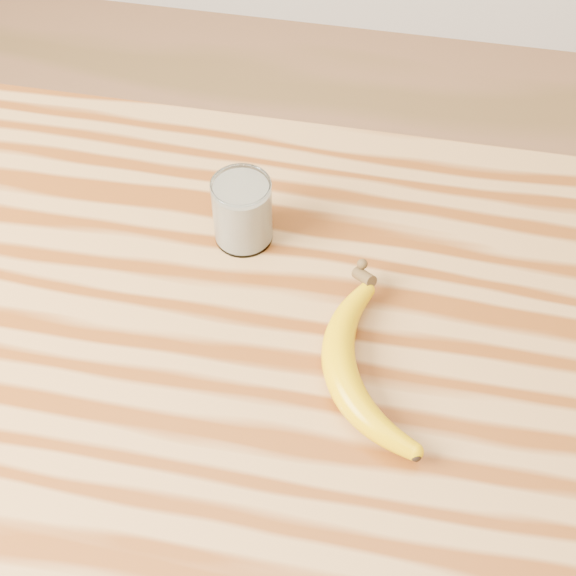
# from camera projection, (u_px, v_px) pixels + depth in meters

# --- Properties ---
(table) EXTENTS (1.20, 0.80, 0.90)m
(table) POSITION_uv_depth(u_px,v_px,m) (239.00, 407.00, 1.01)
(table) COLOR #A87640
(table) RESTS_ON ground
(smoothie_glass) EXTENTS (0.07, 0.07, 0.09)m
(smoothie_glass) POSITION_uv_depth(u_px,v_px,m) (242.00, 212.00, 0.97)
(smoothie_glass) COLOR white
(smoothie_glass) RESTS_ON table
(banana) EXTENTS (0.22, 0.33, 0.04)m
(banana) POSITION_uv_depth(u_px,v_px,m) (340.00, 372.00, 0.86)
(banana) COLOR #DAA300
(banana) RESTS_ON table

